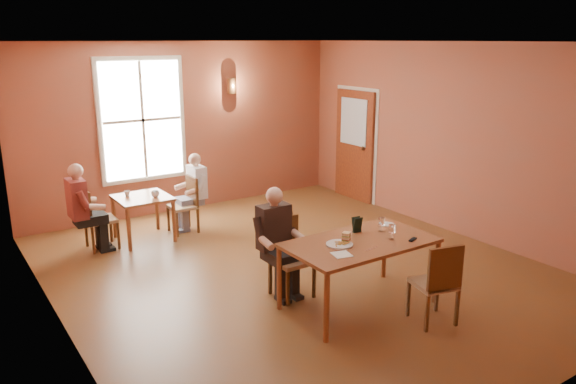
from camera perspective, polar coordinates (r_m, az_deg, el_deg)
ground at (r=7.71m, az=0.84°, el=-7.87°), size 6.00×7.00×0.01m
wall_back at (r=10.28m, az=-10.37°, el=6.47°), size 6.00×0.04×3.00m
wall_front at (r=4.91m, az=24.91°, el=-4.42°), size 6.00×0.04×3.00m
wall_left at (r=6.11m, az=-22.91°, el=-0.49°), size 0.04×7.00×3.00m
wall_right at (r=9.27m, az=16.38°, el=5.15°), size 0.04×7.00×3.00m
ceiling at (r=7.09m, az=0.93°, el=15.02°), size 6.00×7.00×0.04m
window at (r=9.91m, az=-14.57°, el=7.08°), size 1.36×0.10×1.96m
door at (r=10.89m, az=6.72°, el=4.71°), size 0.12×1.04×2.10m
wall_sconce at (r=10.50m, az=-5.76°, el=10.67°), size 0.16×0.16×0.28m
main_table at (r=6.63m, az=7.22°, el=-8.23°), size 1.71×0.96×0.80m
chair_diner_main at (r=6.79m, az=0.41°, el=-6.82°), size 0.42×0.42×0.96m
diner_main at (r=6.71m, az=0.55°, el=-5.61°), size 0.51×0.51×1.28m
chair_empty at (r=6.41m, az=14.58°, el=-8.81°), size 0.51×0.51×0.94m
plate_food at (r=6.32m, az=5.25°, el=-5.25°), size 0.38×0.38×0.04m
sandwich at (r=6.39m, az=5.94°, el=-4.72°), size 0.12×0.12×0.11m
goblet_a at (r=6.80m, az=9.47°, el=-3.22°), size 0.09×0.09×0.19m
goblet_c at (r=6.56m, az=10.48°, el=-3.96°), size 0.10×0.10×0.19m
menu_stand at (r=6.73m, az=7.02°, el=-3.31°), size 0.12×0.07×0.19m
knife at (r=6.27m, az=8.50°, el=-5.70°), size 0.20×0.05×0.00m
napkin at (r=6.06m, az=5.48°, el=-6.34°), size 0.23×0.23×0.01m
side_plate at (r=7.08m, az=10.07°, el=-3.26°), size 0.22×0.22×0.01m
sunglasses at (r=6.61m, az=12.56°, el=-4.73°), size 0.15×0.09×0.02m
second_table at (r=8.99m, az=-14.45°, el=-2.59°), size 0.79×0.79×0.69m
chair_diner_white at (r=9.18m, az=-10.68°, el=-1.32°), size 0.40×0.40×0.90m
diner_white at (r=9.15m, az=-10.56°, el=-0.37°), size 0.48×0.48×1.21m
chair_diner_maroon at (r=8.78m, az=-18.49°, el=-2.55°), size 0.41×0.41×0.93m
diner_maroon at (r=8.72m, az=-18.78°, el=-1.41°), size 0.52×0.52×1.30m
cup_a at (r=8.80m, az=-13.33°, el=-0.21°), size 0.16×0.16×0.10m
cup_b at (r=8.97m, az=-16.03°, el=-0.15°), size 0.10×0.10×0.09m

